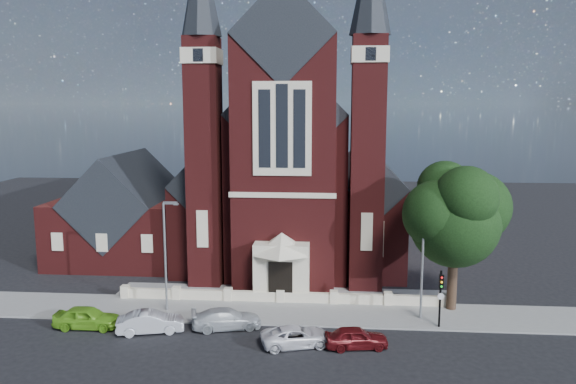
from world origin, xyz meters
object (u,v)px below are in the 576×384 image
(church, at_px, (295,170))
(car_white_suv, at_px, (297,336))
(car_dark_red, at_px, (356,338))
(street_lamp_right, at_px, (424,255))
(traffic_signal, at_px, (441,292))
(street_lamp_left, at_px, (166,250))
(car_silver_b, at_px, (227,319))
(street_tree, at_px, (458,217))
(car_silver_a, at_px, (150,322))
(parish_hall, at_px, (127,217))
(car_lime_van, at_px, (87,317))

(church, distance_m, car_white_suv, 25.13)
(car_dark_red, bearing_deg, car_white_suv, 80.97)
(street_lamp_right, relative_size, car_dark_red, 2.07)
(church, xyz_separation_m, car_dark_red, (5.34, -23.92, -7.52))
(traffic_signal, height_order, car_white_suv, traffic_signal)
(church, bearing_deg, car_white_suv, -85.95)
(car_white_suv, bearing_deg, street_lamp_left, 46.96)
(car_white_suv, bearing_deg, church, -11.67)
(street_lamp_left, bearing_deg, church, 67.34)
(street_lamp_right, distance_m, car_silver_b, 14.05)
(street_tree, height_order, traffic_signal, street_tree)
(church, relative_size, street_lamp_right, 4.31)
(street_lamp_left, distance_m, car_silver_b, 6.70)
(traffic_signal, xyz_separation_m, car_silver_a, (-18.99, -2.10, -1.87))
(car_dark_red, bearing_deg, street_tree, -56.03)
(street_lamp_left, bearing_deg, street_tree, 4.76)
(street_lamp_left, relative_size, car_silver_b, 1.75)
(church, xyz_separation_m, street_tree, (12.60, -17.23, -1.23))
(traffic_signal, distance_m, car_silver_b, 14.31)
(parish_hall, xyz_separation_m, car_white_suv, (17.69, -18.96, -3.40))
(parish_hall, relative_size, street_tree, 1.14)
(car_lime_van, bearing_deg, street_lamp_right, -82.61)
(street_lamp_right, height_order, car_lime_van, street_lamp_right)
(church, height_order, car_lime_van, church)
(street_lamp_left, distance_m, car_dark_red, 14.69)
(parish_hall, distance_m, street_lamp_right, 29.62)
(street_tree, xyz_separation_m, car_silver_b, (-15.74, -4.32, -6.29))
(car_lime_van, bearing_deg, street_tree, -79.63)
(car_lime_van, xyz_separation_m, car_white_suv, (14.16, -1.68, -0.12))
(car_silver_b, bearing_deg, car_white_suv, -130.36)
(street_tree, relative_size, street_lamp_left, 1.32)
(traffic_signal, bearing_deg, car_silver_a, -173.68)
(street_tree, relative_size, car_silver_b, 2.31)
(street_lamp_left, xyz_separation_m, car_dark_red, (13.25, -4.98, -3.93))
(street_tree, height_order, car_silver_b, street_tree)
(street_lamp_right, height_order, car_silver_b, street_lamp_right)
(parish_hall, xyz_separation_m, car_silver_b, (12.85, -16.61, -3.34))
(street_lamp_right, bearing_deg, church, 118.04)
(car_silver_a, bearing_deg, church, -34.43)
(church, height_order, street_tree, church)
(car_silver_b, bearing_deg, parish_hall, 23.30)
(street_tree, distance_m, car_lime_van, 26.31)
(street_lamp_right, relative_size, car_white_suv, 1.83)
(church, distance_m, parish_hall, 17.26)
(car_dark_red, bearing_deg, car_lime_van, 75.84)
(traffic_signal, bearing_deg, church, 118.20)
(church, height_order, street_lamp_left, church)
(street_tree, xyz_separation_m, car_silver_a, (-20.59, -5.39, -6.25))
(church, relative_size, street_lamp_left, 4.31)
(car_silver_a, height_order, car_white_suv, car_silver_a)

